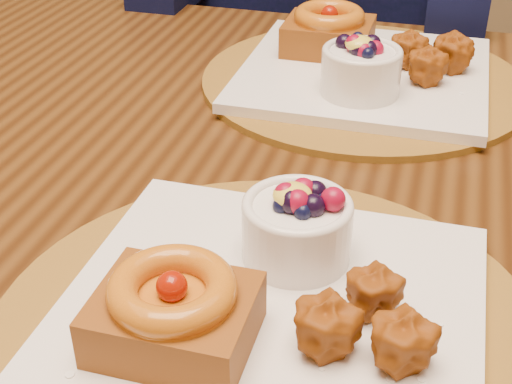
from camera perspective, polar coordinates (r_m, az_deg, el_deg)
dining_table at (r=0.71m, az=5.43°, el=-4.06°), size 1.60×0.90×0.76m
place_setting_near at (r=0.48m, az=0.75°, el=-9.24°), size 0.38×0.38×0.08m
place_setting_far at (r=0.85m, az=8.47°, el=9.88°), size 0.38×0.38×0.08m
chair_far at (r=1.41m, az=5.90°, el=8.14°), size 0.59×0.59×0.95m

